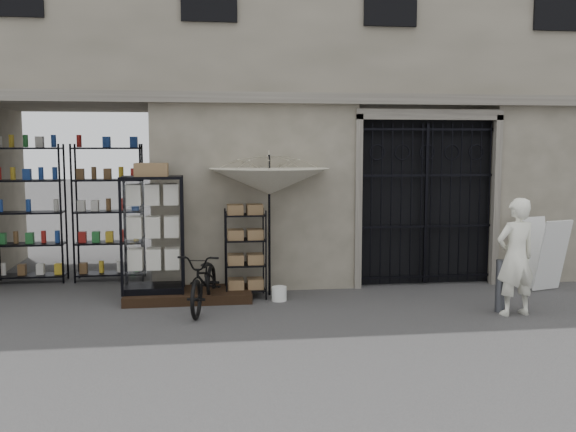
{
  "coord_description": "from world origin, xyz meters",
  "views": [
    {
      "loc": [
        -2.17,
        -8.68,
        2.47
      ],
      "look_at": [
        -0.8,
        1.4,
        1.35
      ],
      "focal_mm": 40.0,
      "sensor_mm": 36.0,
      "label": 1
    }
  ],
  "objects": [
    {
      "name": "shop_shelving",
      "position": [
        -4.55,
        3.3,
        1.25
      ],
      "size": [
        2.7,
        0.5,
        2.5
      ],
      "primitive_type": "cube",
      "color": "black",
      "rests_on": "ground"
    },
    {
      "name": "ground",
      "position": [
        0.0,
        0.0,
        0.0
      ],
      "size": [
        80.0,
        80.0,
        0.0
      ],
      "primitive_type": "plane",
      "color": "black",
      "rests_on": "ground"
    },
    {
      "name": "steel_bollard",
      "position": [
        2.23,
        0.17,
        0.39
      ],
      "size": [
        0.16,
        0.16,
        0.79
      ],
      "primitive_type": "cylinder",
      "rotation": [
        0.0,
        0.0,
        -0.09
      ],
      "color": "#53565E",
      "rests_on": "ground"
    },
    {
      "name": "shopkeeper",
      "position": [
        2.35,
        -0.02,
        0.0
      ],
      "size": [
        0.91,
        1.8,
        0.41
      ],
      "primitive_type": "imported",
      "rotation": [
        0.0,
        0.0,
        3.31
      ],
      "color": "white",
      "rests_on": "ground"
    },
    {
      "name": "wire_rack",
      "position": [
        -1.47,
        1.6,
        0.71
      ],
      "size": [
        0.68,
        0.52,
        1.44
      ],
      "rotation": [
        0.0,
        0.0,
        -0.11
      ],
      "color": "black",
      "rests_on": "ground"
    },
    {
      "name": "iron_gate",
      "position": [
        1.75,
        2.28,
        1.5
      ],
      "size": [
        2.5,
        0.21,
        3.0
      ],
      "color": "black",
      "rests_on": "ground"
    },
    {
      "name": "display_cabinet",
      "position": [
        -2.94,
        1.56,
        0.98
      ],
      "size": [
        1.01,
        0.74,
        2.0
      ],
      "rotation": [
        0.0,
        0.0,
        0.2
      ],
      "color": "black",
      "rests_on": "step_platform"
    },
    {
      "name": "shop_recess",
      "position": [
        -4.5,
        2.8,
        1.5
      ],
      "size": [
        3.0,
        1.7,
        3.0
      ],
      "primitive_type": "cube",
      "color": "black",
      "rests_on": "ground"
    },
    {
      "name": "market_umbrella",
      "position": [
        -1.07,
        1.71,
        2.0
      ],
      "size": [
        1.74,
        1.77,
        2.79
      ],
      "rotation": [
        0.0,
        0.0,
        -0.02
      ],
      "color": "black",
      "rests_on": "ground"
    },
    {
      "name": "bicycle",
      "position": [
        -2.14,
        0.9,
        0.0
      ],
      "size": [
        0.76,
        1.0,
        1.71
      ],
      "primitive_type": "imported",
      "rotation": [
        0.0,
        0.0,
        -0.2
      ],
      "color": "black",
      "rests_on": "ground"
    },
    {
      "name": "main_building",
      "position": [
        0.0,
        4.0,
        4.5
      ],
      "size": [
        14.0,
        4.0,
        9.0
      ],
      "primitive_type": "cube",
      "color": "gray",
      "rests_on": "ground"
    },
    {
      "name": "white_bucket",
      "position": [
        -0.96,
        1.29,
        0.11
      ],
      "size": [
        0.26,
        0.26,
        0.23
      ],
      "primitive_type": "cylinder",
      "rotation": [
        0.0,
        0.0,
        -0.09
      ],
      "color": "white",
      "rests_on": "ground"
    },
    {
      "name": "step_platform",
      "position": [
        -2.4,
        1.55,
        0.07
      ],
      "size": [
        2.0,
        0.9,
        0.15
      ],
      "primitive_type": "cube",
      "color": "black",
      "rests_on": "ground"
    },
    {
      "name": "easel_sign",
      "position": [
        3.64,
        1.46,
        0.63
      ],
      "size": [
        0.73,
        0.79,
        1.21
      ],
      "rotation": [
        0.0,
        0.0,
        0.28
      ],
      "color": "silver",
      "rests_on": "ground"
    }
  ]
}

